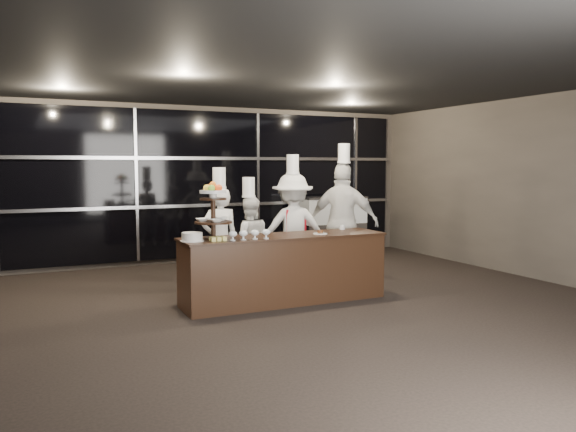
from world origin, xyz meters
name	(u,v)px	position (x,y,z in m)	size (l,w,h in m)	color
room	(325,198)	(0.00, 0.00, 1.50)	(10.00, 10.00, 10.00)	black
window_wall	(200,184)	(0.00, 4.94, 1.50)	(8.60, 0.10, 2.80)	black
buffet_counter	(284,268)	(0.11, 1.31, 0.47)	(2.84, 0.74, 0.92)	black
display_stand	(213,207)	(-0.89, 1.31, 1.34)	(0.48, 0.48, 0.74)	black
compotes	(249,233)	(-0.49, 1.09, 1.00)	(0.57, 0.11, 0.12)	silver
layer_cake	(192,237)	(-1.19, 1.26, 0.97)	(0.30, 0.30, 0.11)	white
pastry_squares	(218,239)	(-0.89, 1.15, 0.95)	(0.19, 0.13, 0.05)	#DCCF6B
small_plate	(320,233)	(0.61, 1.21, 0.94)	(0.20, 0.20, 0.05)	white
chef_cup	(342,227)	(1.17, 1.56, 0.96)	(0.08, 0.08, 0.07)	white
display_case	(332,224)	(2.56, 4.30, 0.69)	(1.35, 0.59, 1.24)	#A5A5AA
chef_a	(220,238)	(-0.49, 2.29, 0.80)	(0.56, 0.37, 1.84)	silver
chef_b	(249,240)	(0.04, 2.46, 0.71)	(0.77, 0.66, 1.69)	silver
chef_c	(293,229)	(0.71, 2.30, 0.88)	(1.23, 0.88, 2.03)	silver
chef_d	(343,222)	(1.52, 2.11, 0.97)	(1.14, 1.10, 2.21)	silver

